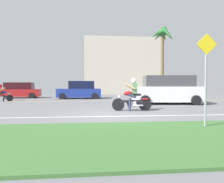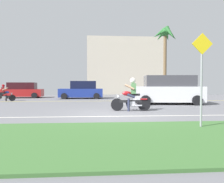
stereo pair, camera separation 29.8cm
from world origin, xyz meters
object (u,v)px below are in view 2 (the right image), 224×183
object	(u,v)px
palm_tree_0	(165,39)
street_sign	(202,71)
motorcyclist	(131,97)
suv_nearby	(168,90)
parked_car_1	(82,90)
motorcyclist_distant	(4,94)
parked_car_0	(21,91)

from	to	relation	value
palm_tree_0	street_sign	bearing A→B (deg)	-105.44
motorcyclist	palm_tree_0	size ratio (longest dim) A/B	0.24
suv_nearby	street_sign	size ratio (longest dim) A/B	1.73
suv_nearby	parked_car_1	xyz separation A→B (m)	(-6.32, 6.27, -0.16)
suv_nearby	motorcyclist_distant	world-z (taller)	suv_nearby
palm_tree_0	motorcyclist	bearing A→B (deg)	-114.79
motorcyclist	parked_car_0	xyz separation A→B (m)	(-9.45, 11.23, 0.03)
motorcyclist	suv_nearby	distance (m)	4.75
suv_nearby	parked_car_0	size ratio (longest dim) A/B	1.05
motorcyclist	parked_car_1	bearing A→B (deg)	107.88
parked_car_1	motorcyclist_distant	distance (m)	6.64
parked_car_0	motorcyclist_distant	xyz separation A→B (m)	(0.33, -4.34, -0.16)
motorcyclist	suv_nearby	xyz separation A→B (m)	(3.15, 3.54, 0.24)
suv_nearby	parked_car_0	world-z (taller)	suv_nearby
parked_car_0	suv_nearby	bearing A→B (deg)	-31.38
parked_car_0	palm_tree_0	size ratio (longest dim) A/B	0.56
motorcyclist	palm_tree_0	xyz separation A→B (m)	(6.35, 13.75, 6.04)
motorcyclist	street_sign	world-z (taller)	street_sign
street_sign	suv_nearby	bearing A→B (deg)	77.21
parked_car_0	street_sign	xyz separation A→B (m)	(10.83, -15.50, 0.96)
motorcyclist	street_sign	bearing A→B (deg)	-72.14
palm_tree_0	motorcyclist_distant	bearing A→B (deg)	-156.07
motorcyclist_distant	street_sign	size ratio (longest dim) A/B	0.57
motorcyclist_distant	street_sign	distance (m)	15.36
parked_car_0	palm_tree_0	xyz separation A→B (m)	(15.80, 2.52, 6.01)
parked_car_1	palm_tree_0	bearing A→B (deg)	22.48
suv_nearby	parked_car_1	distance (m)	8.90
parked_car_1	motorcyclist_distant	world-z (taller)	parked_car_1
motorcyclist_distant	palm_tree_0	bearing A→B (deg)	23.93
suv_nearby	parked_car_0	bearing A→B (deg)	148.62
motorcyclist	parked_car_0	world-z (taller)	motorcyclist
palm_tree_0	motorcyclist_distant	xyz separation A→B (m)	(-15.48, -6.87, -6.16)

